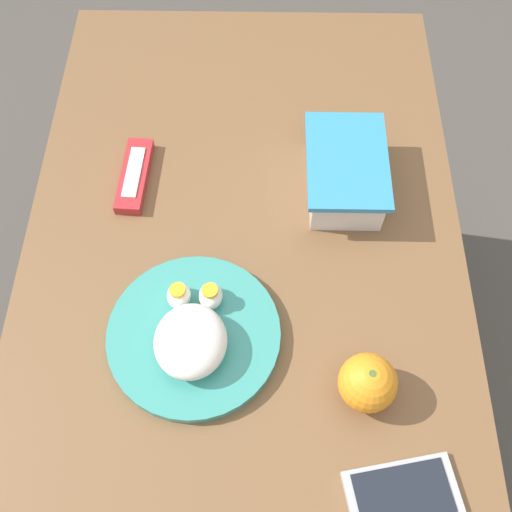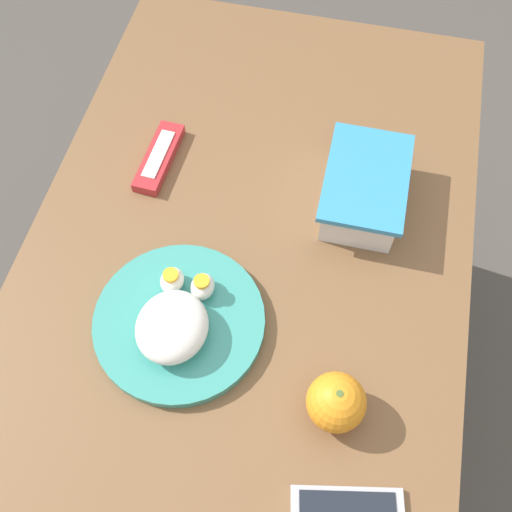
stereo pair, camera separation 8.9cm
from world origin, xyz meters
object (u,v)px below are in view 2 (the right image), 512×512
object	(u,v)px
food_container	(363,191)
candy_bar	(159,157)
orange_fruit	(336,402)
rice_plate	(178,321)

from	to	relation	value
food_container	candy_bar	bearing A→B (deg)	-91.53
orange_fruit	rice_plate	size ratio (longest dim) A/B	0.32
food_container	orange_fruit	bearing A→B (deg)	1.71
orange_fruit	rice_plate	world-z (taller)	orange_fruit
rice_plate	candy_bar	xyz separation A→B (m)	(-0.28, -0.12, -0.01)
food_container	rice_plate	xyz separation A→B (m)	(0.27, -0.23, -0.01)
food_container	candy_bar	world-z (taller)	food_container
orange_fruit	food_container	bearing A→B (deg)	-178.29
orange_fruit	rice_plate	xyz separation A→B (m)	(-0.07, -0.24, -0.02)
food_container	candy_bar	xyz separation A→B (m)	(-0.01, -0.34, -0.02)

